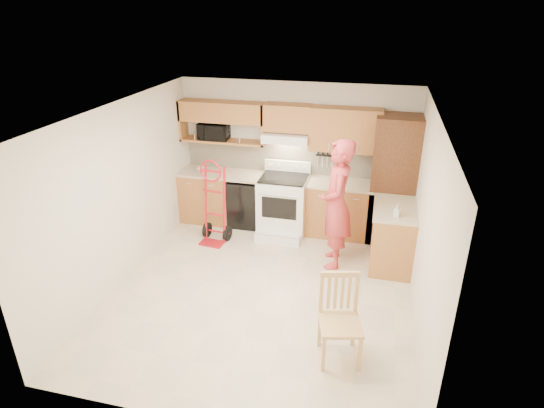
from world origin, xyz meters
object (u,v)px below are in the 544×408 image
at_px(microwave, 214,131).
at_px(dining_chair, 340,321).
at_px(range, 283,201).
at_px(hand_truck, 213,206).
at_px(person, 336,205).

distance_m(microwave, dining_chair, 4.21).
distance_m(range, dining_chair, 3.08).
bearing_deg(microwave, range, -16.68).
distance_m(range, hand_truck, 1.19).
bearing_deg(range, microwave, 165.80).
bearing_deg(microwave, dining_chair, -53.30).
distance_m(hand_truck, dining_chair, 3.20).
relative_size(range, hand_truck, 0.92).
distance_m(range, person, 1.32).
xyz_separation_m(microwave, hand_truck, (0.26, -0.92, -0.99)).
height_order(person, hand_truck, person).
height_order(microwave, person, person).
relative_size(person, dining_chair, 1.95).
height_order(range, person, person).
bearing_deg(person, range, -137.14).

